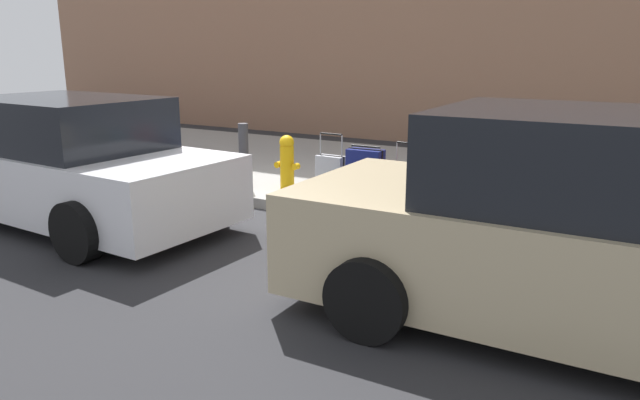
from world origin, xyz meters
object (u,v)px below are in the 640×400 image
Objects in this scene: suitcase_maroon_3 at (406,185)px; fire_hydrant at (287,161)px; suitcase_teal_1 at (483,193)px; suitcase_olive_0 at (526,199)px; suitcase_navy_4 at (365,175)px; suitcase_silver_5 at (331,175)px; parked_car_beige_0 at (605,236)px; suitcase_red_2 at (444,183)px; parked_car_white_1 at (68,164)px; bollard_post at (244,155)px.

fire_hydrant is at bearing 0.40° from suitcase_maroon_3.
fire_hydrant is at bearing -0.04° from suitcase_teal_1.
suitcase_navy_4 is at bearing 0.84° from suitcase_olive_0.
suitcase_silver_5 is at bearing -0.91° from suitcase_teal_1.
fire_hydrant is at bearing -2.99° from suitcase_navy_4.
suitcase_red_2 is at bearing -49.81° from parked_car_beige_0.
suitcase_teal_1 is 2.11m from suitcase_silver_5.
suitcase_maroon_3 is 0.19× the size of parked_car_white_1.
parked_car_beige_0 is 1.06× the size of parked_car_white_1.
suitcase_red_2 reaches higher than suitcase_silver_5.
suitcase_navy_4 is at bearing 8.32° from suitcase_maroon_3.
parked_car_beige_0 reaches higher than suitcase_maroon_3.
bollard_post is (1.93, 0.08, 0.11)m from suitcase_navy_4.
parked_car_beige_0 is 6.01m from parked_car_white_1.
bollard_post reaches higher than suitcase_olive_0.
suitcase_maroon_3 is 3.46m from parked_car_beige_0.
suitcase_red_2 is 1.11× the size of suitcase_maroon_3.
parked_car_beige_0 reaches higher than bollard_post.
suitcase_navy_4 is (2.04, 0.03, 0.07)m from suitcase_olive_0.
suitcase_red_2 is 1.04m from suitcase_navy_4.
suitcase_maroon_3 is 0.17× the size of parked_car_beige_0.
suitcase_red_2 is at bearing -172.93° from suitcase_navy_4.
suitcase_teal_1 is 0.94× the size of suitcase_red_2.
bollard_post is at bearing 7.62° from suitcase_silver_5.
parked_car_white_1 is (1.03, 2.18, 0.12)m from bollard_post.
suitcase_teal_1 is 1.04× the size of suitcase_maroon_3.
parked_car_beige_0 is (-2.02, 2.39, 0.30)m from suitcase_red_2.
suitcase_maroon_3 is 0.55m from suitcase_navy_4.
suitcase_teal_1 is at bearing 179.96° from fire_hydrant.
parked_car_beige_0 is (-1.01, 2.29, 0.36)m from suitcase_olive_0.
suitcase_olive_0 is at bearing -155.37° from parked_car_white_1.
parked_car_white_1 is at bearing 64.81° from bollard_post.
fire_hydrant is 2.88m from parked_car_white_1.
bollard_post is 5.44m from parked_car_beige_0.
suitcase_teal_1 is 1.10× the size of fire_hydrant.
suitcase_navy_4 is 3.73m from parked_car_white_1.
fire_hydrant is at bearing 1.53° from suitcase_red_2.
bollard_post is (1.36, 0.18, 0.19)m from suitcase_silver_5.
bollard_post is at bearing 3.77° from suitcase_maroon_3.
parked_car_beige_0 is (-1.51, 2.33, 0.36)m from suitcase_teal_1.
suitcase_maroon_3 is 1.82m from fire_hydrant.
suitcase_navy_4 is 0.96× the size of fire_hydrant.
suitcase_navy_4 is 1.28m from fire_hydrant.
suitcase_red_2 is 1.07× the size of suitcase_silver_5.
fire_hydrant is at bearing -125.81° from parked_car_white_1.
suitcase_maroon_3 is 4.22m from parked_car_white_1.
suitcase_silver_5 is at bearing -172.38° from bollard_post.
suitcase_red_2 is 2.31m from fire_hydrant.
suitcase_teal_1 is at bearing -177.59° from suitcase_navy_4.
suitcase_red_2 is 1.22× the size of suitcase_navy_4.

